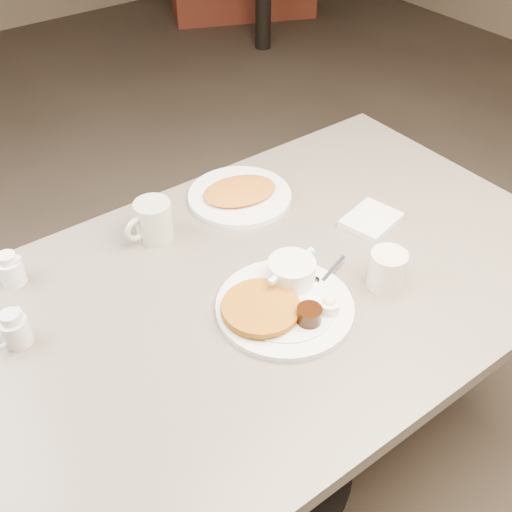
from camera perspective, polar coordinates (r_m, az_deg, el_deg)
diner_table at (r=1.48m, az=0.46°, el=-7.45°), size 1.50×0.90×0.75m
main_plate at (r=1.30m, az=2.58°, el=-4.00°), size 0.38×0.35×0.07m
coffee_mug_near at (r=1.36m, az=12.25°, el=-1.18°), size 0.12×0.08×0.09m
napkin at (r=1.55m, az=10.73°, el=3.33°), size 0.16×0.14×0.02m
coffee_mug_far at (r=1.48m, az=-9.66°, el=3.26°), size 0.13×0.10×0.10m
creamer_left at (r=1.31m, az=-21.69°, el=-6.41°), size 0.08×0.06×0.08m
creamer_right at (r=1.45m, az=-22.02°, el=-1.20°), size 0.07×0.07×0.08m
hash_plate at (r=1.61m, az=-1.54°, el=5.80°), size 0.32×0.32×0.04m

